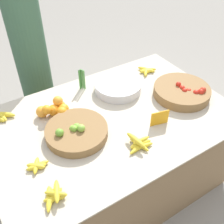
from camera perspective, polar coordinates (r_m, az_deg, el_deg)
ground_plane at (r=2.44m, az=-0.00°, el=-14.61°), size 12.00×12.00×0.00m
market_table at (r=2.14m, az=-0.00°, el=-8.78°), size 1.74×1.14×0.76m
lime_bowl at (r=1.73m, az=-7.73°, el=-4.25°), size 0.41×0.41×0.11m
tomato_basket at (r=2.12m, az=14.94°, el=4.37°), size 0.44×0.44×0.11m
orange_pile at (r=1.90m, az=-12.23°, el=0.67°), size 0.22×0.16×0.12m
metal_bowl at (r=2.10m, az=1.26°, el=5.55°), size 0.37×0.37×0.07m
price_sign at (r=1.80m, az=10.34°, el=-1.31°), size 0.13×0.04×0.11m
veg_bundle at (r=2.11m, az=-6.64°, el=7.07°), size 0.05×0.04×0.17m
banana_bunch_front_center at (r=1.61m, az=-16.05°, el=-11.22°), size 0.14×0.12×0.04m
banana_bunch_front_right at (r=1.46m, az=-12.58°, el=-17.34°), size 0.14×0.16×0.06m
banana_bunch_middle_right at (r=2.00m, az=-22.94°, el=-0.96°), size 0.18×0.13×0.04m
banana_bunch_back_center at (r=2.36m, az=7.55°, el=8.92°), size 0.17×0.17×0.04m
banana_bunch_front_left at (r=1.66m, az=5.98°, el=-6.84°), size 0.18×0.18×0.06m
vendor_person at (r=2.53m, az=-16.63°, el=8.99°), size 0.29×0.29×1.59m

